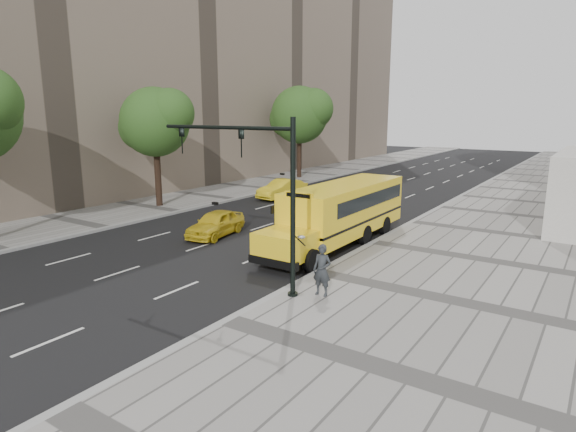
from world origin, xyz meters
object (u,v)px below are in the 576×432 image
Objects in this scene: school_bus at (343,209)px; taxi_far at (282,189)px; taxi_near at (216,223)px; traffic_signal at (260,183)px; tree_b at (156,121)px; tree_c at (300,114)px; pedestrian at (322,270)px.

taxi_far is at bearing 137.75° from school_bus.
school_bus is at bearing 12.74° from taxi_near.
school_bus is 1.81× the size of traffic_signal.
tree_b is 1.29× the size of traffic_signal.
tree_c is 12.86m from taxi_far.
traffic_signal is (-2.25, -0.60, 3.01)m from pedestrian.
school_bus is (14.89, -19.41, -4.59)m from tree_c.
traffic_signal is (6.99, -5.22, 3.40)m from taxi_near.
pedestrian is at bearing 14.95° from traffic_signal.
taxi_near is at bearing 148.68° from pedestrian.
traffic_signal is at bearing -29.92° from tree_b.
school_bus reaches higher than taxi_far.
school_bus is at bearing -35.25° from taxi_far.
tree_b is at bearing 175.49° from school_bus.
tree_b reaches higher than taxi_far.
taxi_near is 9.36m from traffic_signal.
taxi_near is (8.62, -3.76, -5.25)m from tree_b.
traffic_signal reaches higher than pedestrian.
pedestrian is (12.83, -16.18, 0.34)m from taxi_far.
tree_b is 15.53m from school_bus.
tree_c reaches higher than traffic_signal.
school_bus is at bearing 107.51° from pedestrian.
traffic_signal is at bearing -46.34° from taxi_near.
taxi_near is at bearing -157.71° from school_bus.
school_bus is 2.85× the size of taxi_near.
tree_c is 1.42× the size of traffic_signal.
taxi_far is (-3.59, 11.56, 0.05)m from taxi_near.
tree_c is 24.89m from school_bus.
school_bus is 2.58× the size of taxi_far.
traffic_signal is at bearing -84.94° from school_bus.
taxi_near is 10.34m from pedestrian.
taxi_far is 20.12m from traffic_signal.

